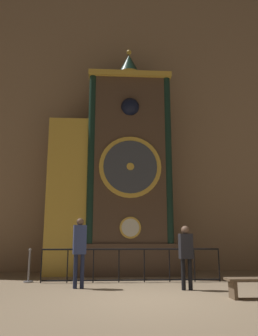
# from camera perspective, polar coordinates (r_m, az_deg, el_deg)

# --- Properties ---
(ground_plane) EXTENTS (28.00, 28.00, 0.00)m
(ground_plane) POSITION_cam_1_polar(r_m,az_deg,el_deg) (7.77, 3.68, -21.84)
(ground_plane) COLOR #847056
(cathedral_back_wall) EXTENTS (24.00, 0.32, 14.23)m
(cathedral_back_wall) POSITION_cam_1_polar(r_m,az_deg,el_deg) (14.73, 0.01, 11.18)
(cathedral_back_wall) COLOR #997A5B
(cathedral_back_wall) RESTS_ON ground_plane
(clock_tower) EXTENTS (4.86, 1.80, 8.96)m
(clock_tower) POSITION_cam_1_polar(r_m,az_deg,el_deg) (12.53, -2.23, -1.20)
(clock_tower) COLOR brown
(clock_tower) RESTS_ON ground_plane
(railing_fence) EXTENTS (5.45, 0.05, 0.99)m
(railing_fence) POSITION_cam_1_polar(r_m,az_deg,el_deg) (10.36, 0.47, -16.23)
(railing_fence) COLOR black
(railing_fence) RESTS_ON ground_plane
(visitor_near) EXTENTS (0.38, 0.29, 1.84)m
(visitor_near) POSITION_cam_1_polar(r_m,az_deg,el_deg) (9.22, -8.61, -13.23)
(visitor_near) COLOR #1B213A
(visitor_near) RESTS_ON ground_plane
(visitor_far) EXTENTS (0.36, 0.25, 1.63)m
(visitor_far) POSITION_cam_1_polar(r_m,az_deg,el_deg) (9.00, 9.88, -14.01)
(visitor_far) COLOR black
(visitor_far) RESTS_ON ground_plane
(stanchion_post) EXTENTS (0.28, 0.28, 0.99)m
(stanchion_post) POSITION_cam_1_polar(r_m,az_deg,el_deg) (10.79, -17.05, -16.82)
(stanchion_post) COLOR gray
(stanchion_post) RESTS_ON ground_plane
(visitor_bench) EXTENTS (1.37, 0.40, 0.44)m
(visitor_bench) POSITION_cam_1_polar(r_m,az_deg,el_deg) (8.28, 21.34, -18.26)
(visitor_bench) COLOR brown
(visitor_bench) RESTS_ON ground_plane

